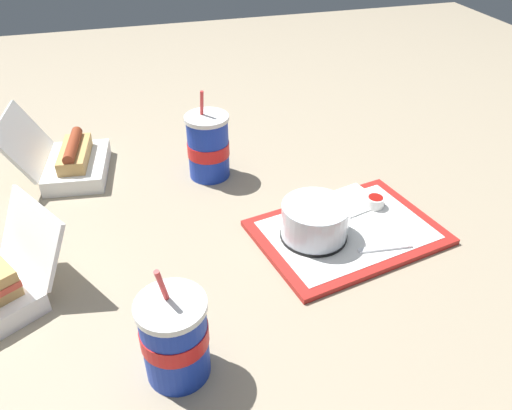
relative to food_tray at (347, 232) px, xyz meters
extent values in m
plane|color=gray|center=(0.21, -0.09, -0.01)|extent=(3.20, 3.20, 0.00)
cube|color=red|center=(0.00, 0.00, 0.00)|extent=(0.41, 0.33, 0.01)
cube|color=white|center=(0.00, 0.00, 0.01)|extent=(0.36, 0.28, 0.00)
cylinder|color=black|center=(0.08, 0.00, 0.01)|extent=(0.14, 0.14, 0.01)
cylinder|color=#BC7084|center=(0.08, 0.00, 0.04)|extent=(0.10, 0.10, 0.05)
cylinder|color=silver|center=(0.08, 0.00, 0.05)|extent=(0.13, 0.13, 0.07)
cylinder|color=white|center=(-0.09, -0.06, 0.02)|extent=(0.04, 0.04, 0.02)
cylinder|color=#9E140F|center=(-0.09, -0.06, 0.03)|extent=(0.03, 0.03, 0.01)
cube|color=white|center=(-0.06, -0.09, 0.01)|extent=(0.12, 0.12, 0.00)
cube|color=white|center=(-0.04, 0.08, 0.01)|extent=(0.11, 0.02, 0.00)
cube|color=white|center=(0.54, -0.41, 0.01)|extent=(0.16, 0.22, 0.04)
cube|color=white|center=(0.65, -0.42, 0.09)|extent=(0.10, 0.21, 0.13)
cube|color=tan|center=(0.54, -0.41, 0.05)|extent=(0.08, 0.16, 0.03)
cylinder|color=brown|center=(0.54, -0.41, 0.07)|extent=(0.04, 0.15, 0.03)
cylinder|color=yellow|center=(0.54, -0.41, 0.08)|extent=(0.02, 0.13, 0.01)
cube|color=white|center=(0.60, -0.04, 0.09)|extent=(0.14, 0.18, 0.12)
cylinder|color=#1938B7|center=(0.39, 0.24, 0.06)|extent=(0.10, 0.10, 0.14)
cylinder|color=red|center=(0.39, 0.24, 0.08)|extent=(0.10, 0.10, 0.03)
cylinder|color=white|center=(0.39, 0.24, 0.13)|extent=(0.10, 0.10, 0.01)
cylinder|color=red|center=(0.40, 0.23, 0.17)|extent=(0.02, 0.02, 0.06)
cylinder|color=#1938B7|center=(0.23, -0.31, 0.07)|extent=(0.10, 0.10, 0.15)
cylinder|color=red|center=(0.23, -0.31, 0.07)|extent=(0.10, 0.10, 0.03)
cylinder|color=white|center=(0.23, -0.31, 0.15)|extent=(0.10, 0.10, 0.01)
cylinder|color=red|center=(0.24, -0.32, 0.18)|extent=(0.01, 0.02, 0.06)
camera|label=1|loc=(0.41, 0.74, 0.65)|focal=35.00mm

